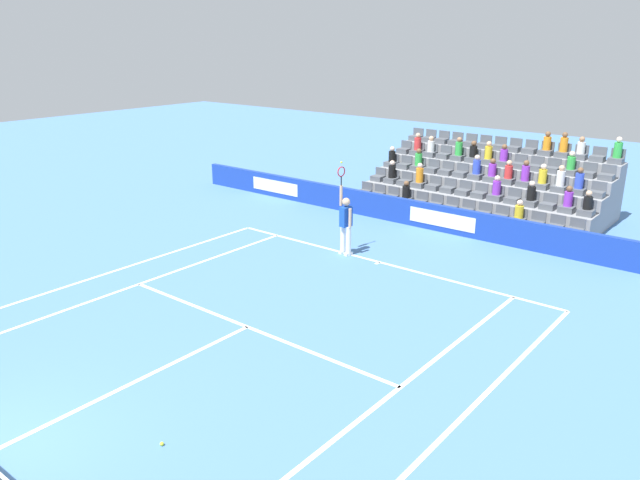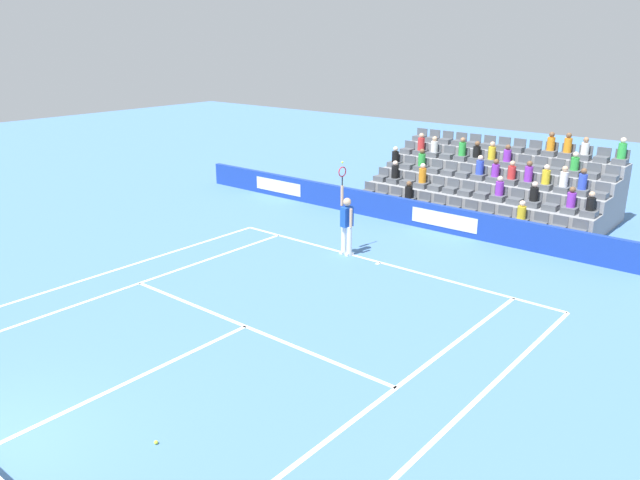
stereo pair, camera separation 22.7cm
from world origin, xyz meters
name	(u,v)px [view 2 (the right image)]	position (x,y,z in m)	size (l,w,h in m)	color
line_baseline	(380,262)	(0.00, -11.89, 0.00)	(10.97, 0.10, 0.01)	white
line_service	(246,326)	(0.00, -6.40, 0.00)	(8.23, 0.10, 0.01)	white
line_centre_service	(125,383)	(0.00, -3.20, 0.00)	(0.10, 6.40, 0.01)	white
line_singles_sideline_left	(125,288)	(4.12, -5.95, 0.00)	(0.10, 11.89, 0.01)	white
line_singles_sideline_right	(383,398)	(-4.12, -5.95, 0.00)	(0.10, 11.89, 0.01)	white
line_doubles_sideline_left	(97,276)	(5.49, -5.95, 0.00)	(0.10, 11.89, 0.01)	white
line_doubles_sideline_right	(449,426)	(-5.49, -5.95, 0.00)	(0.10, 11.89, 0.01)	white
line_centre_mark	(378,263)	(0.00, -11.79, 0.00)	(0.10, 0.20, 0.01)	white
sponsor_barrier	(445,219)	(0.00, -15.77, 0.45)	(23.05, 0.22, 0.90)	#193899
tennis_player	(347,223)	(1.21, -11.83, 0.99)	(0.52, 0.39, 2.85)	white
stadium_stand	(492,189)	(-0.01, -19.34, 0.83)	(8.68, 4.75, 3.03)	gray
loose_tennis_ball	(156,442)	(-2.01, -2.45, 0.03)	(0.07, 0.07, 0.07)	#D1E533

